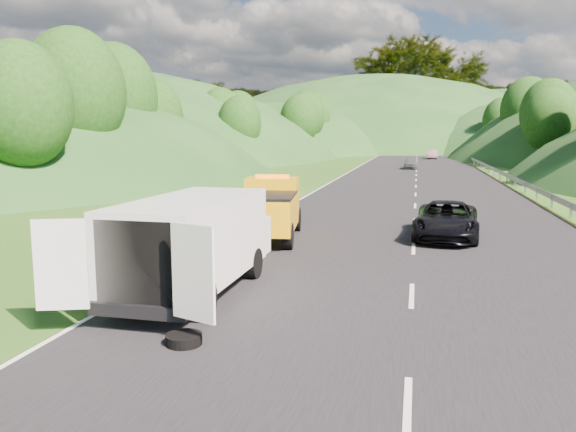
% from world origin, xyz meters
% --- Properties ---
extents(ground, '(320.00, 320.00, 0.00)m').
position_xyz_m(ground, '(0.00, 0.00, 0.00)').
color(ground, '#38661E').
rests_on(ground, ground).
extents(road_surface, '(14.00, 200.00, 0.02)m').
position_xyz_m(road_surface, '(3.00, 40.00, 0.01)').
color(road_surface, black).
rests_on(road_surface, ground).
extents(guardrail, '(0.06, 140.00, 1.52)m').
position_xyz_m(guardrail, '(10.30, 52.50, 0.00)').
color(guardrail, gray).
rests_on(guardrail, ground).
extents(tree_line_left, '(14.00, 140.00, 14.00)m').
position_xyz_m(tree_line_left, '(-19.00, 60.00, 0.00)').
color(tree_line_left, '#2B581A').
rests_on(tree_line_left, ground).
extents(hills_backdrop, '(201.00, 288.60, 44.00)m').
position_xyz_m(hills_backdrop, '(6.50, 134.70, 0.00)').
color(hills_backdrop, '#2D5B23').
rests_on(hills_backdrop, ground).
extents(tow_truck, '(2.77, 5.83, 2.41)m').
position_xyz_m(tow_truck, '(-2.45, 4.67, 1.18)').
color(tow_truck, black).
rests_on(tow_truck, ground).
extents(white_van, '(3.80, 6.94, 2.46)m').
position_xyz_m(white_van, '(-2.36, -2.96, 1.39)').
color(white_van, black).
rests_on(white_van, ground).
extents(woman, '(0.56, 0.71, 1.79)m').
position_xyz_m(woman, '(-4.10, 0.55, 0.00)').
color(woman, white).
rests_on(woman, ground).
extents(child, '(0.66, 0.64, 1.07)m').
position_xyz_m(child, '(-2.01, -1.15, 0.00)').
color(child, tan).
rests_on(child, ground).
extents(worker, '(1.34, 1.12, 1.80)m').
position_xyz_m(worker, '(-1.66, -4.97, 0.00)').
color(worker, black).
rests_on(worker, ground).
extents(suitcase, '(0.39, 0.27, 0.58)m').
position_xyz_m(suitcase, '(-3.96, 1.29, 0.29)').
color(suitcase, '#54533F').
rests_on(suitcase, ground).
extents(spare_tire, '(0.70, 0.70, 0.20)m').
position_xyz_m(spare_tire, '(-1.24, -6.33, 0.00)').
color(spare_tire, black).
rests_on(spare_tire, ground).
extents(passing_suv, '(2.70, 5.23, 1.41)m').
position_xyz_m(passing_suv, '(4.20, 6.30, 0.00)').
color(passing_suv, black).
rests_on(passing_suv, ground).
extents(dist_car_a, '(1.50, 3.73, 1.27)m').
position_xyz_m(dist_car_a, '(2.31, 49.83, 0.00)').
color(dist_car_a, '#47464B').
rests_on(dist_car_a, ground).
extents(dist_car_b, '(1.49, 4.28, 1.41)m').
position_xyz_m(dist_car_b, '(5.31, 76.53, 0.00)').
color(dist_car_b, '#774F63').
rests_on(dist_car_b, ground).
extents(dist_car_c, '(1.83, 4.50, 1.31)m').
position_xyz_m(dist_car_c, '(2.94, 95.69, 0.00)').
color(dist_car_c, '#AB5C55').
rests_on(dist_car_c, ground).
extents(dist_car_d, '(1.50, 3.73, 1.27)m').
position_xyz_m(dist_car_d, '(5.74, 108.40, 0.00)').
color(dist_car_d, '#7D6D52').
rests_on(dist_car_d, ground).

